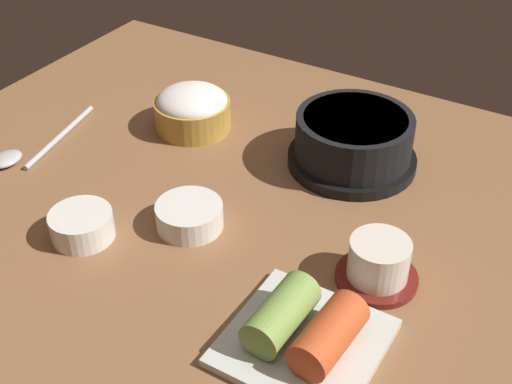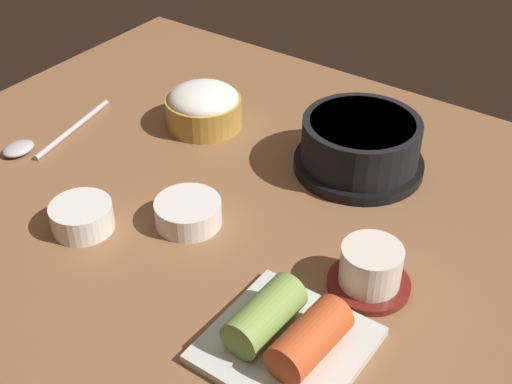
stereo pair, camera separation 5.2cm
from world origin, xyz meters
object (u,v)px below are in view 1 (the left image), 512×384
object	(u,v)px
rice_bowl	(192,109)
side_bowl_near	(82,224)
banchan_cup_center	(189,215)
spoon	(26,151)
stone_pot	(353,141)
kimchi_plate	(304,332)
tea_cup_with_saucer	(378,263)

from	to	relation	value
rice_bowl	side_bowl_near	bearing A→B (deg)	-83.29
banchan_cup_center	spoon	xyz separation A→B (cm)	(-28.88, 1.12, -1.06)
stone_pot	banchan_cup_center	size ratio (longest dim) A/B	2.15
kimchi_plate	stone_pot	bearing A→B (deg)	106.31
stone_pot	banchan_cup_center	bearing A→B (deg)	-116.65
stone_pot	spoon	xyz separation A→B (cm)	(-40.10, -21.25, -3.15)
stone_pot	side_bowl_near	bearing A→B (deg)	-124.56
rice_bowl	tea_cup_with_saucer	size ratio (longest dim) A/B	1.23
banchan_cup_center	kimchi_plate	bearing A→B (deg)	-25.15
stone_pot	tea_cup_with_saucer	bearing A→B (deg)	-58.69
banchan_cup_center	tea_cup_with_saucer	bearing A→B (deg)	6.88
banchan_cup_center	rice_bowl	bearing A→B (deg)	124.07
tea_cup_with_saucer	kimchi_plate	size ratio (longest dim) A/B	0.62
kimchi_plate	spoon	world-z (taller)	kimchi_plate
stone_pot	side_bowl_near	world-z (taller)	stone_pot
tea_cup_with_saucer	kimchi_plate	world-z (taller)	tea_cup_with_saucer
rice_bowl	side_bowl_near	xyz separation A→B (cm)	(3.22, -27.33, -1.35)
kimchi_plate	side_bowl_near	size ratio (longest dim) A/B	1.97
spoon	rice_bowl	bearing A→B (deg)	48.72
stone_pot	side_bowl_near	size ratio (longest dim) A/B	2.33
tea_cup_with_saucer	banchan_cup_center	size ratio (longest dim) A/B	1.12
stone_pot	rice_bowl	world-z (taller)	stone_pot
side_bowl_near	tea_cup_with_saucer	bearing A→B (deg)	18.34
rice_bowl	tea_cup_with_saucer	world-z (taller)	rice_bowl
tea_cup_with_saucer	spoon	distance (cm)	52.07
stone_pot	spoon	size ratio (longest dim) A/B	0.90
rice_bowl	side_bowl_near	size ratio (longest dim) A/B	1.49
tea_cup_with_saucer	banchan_cup_center	world-z (taller)	tea_cup_with_saucer
side_bowl_near	spoon	xyz separation A→B (cm)	(-19.10, 9.24, -1.19)
stone_pot	tea_cup_with_saucer	distance (cm)	22.95
stone_pot	rice_bowl	bearing A→B (deg)	-172.56
rice_bowl	spoon	world-z (taller)	rice_bowl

